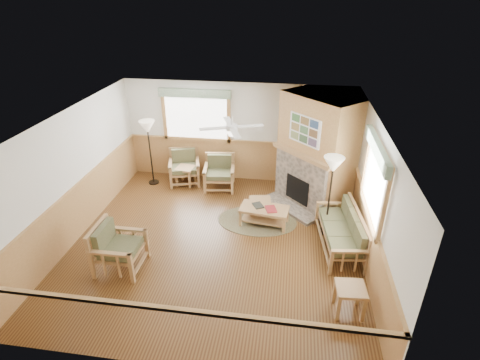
# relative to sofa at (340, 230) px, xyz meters

# --- Properties ---
(floor) EXTENTS (6.00, 6.00, 0.01)m
(floor) POSITION_rel_sofa_xyz_m (-2.55, -0.19, -0.41)
(floor) COLOR #533217
(floor) RESTS_ON ground
(ceiling) EXTENTS (6.00, 6.00, 0.01)m
(ceiling) POSITION_rel_sofa_xyz_m (-2.55, -0.19, 2.29)
(ceiling) COLOR white
(ceiling) RESTS_ON floor
(wall_back) EXTENTS (6.00, 0.02, 2.70)m
(wall_back) POSITION_rel_sofa_xyz_m (-2.55, 2.81, 0.94)
(wall_back) COLOR white
(wall_back) RESTS_ON floor
(wall_front) EXTENTS (6.00, 0.02, 2.70)m
(wall_front) POSITION_rel_sofa_xyz_m (-2.55, -3.19, 0.94)
(wall_front) COLOR white
(wall_front) RESTS_ON floor
(wall_left) EXTENTS (0.02, 6.00, 2.70)m
(wall_left) POSITION_rel_sofa_xyz_m (-5.55, -0.19, 0.94)
(wall_left) COLOR white
(wall_left) RESTS_ON floor
(wall_right) EXTENTS (0.02, 6.00, 2.70)m
(wall_right) POSITION_rel_sofa_xyz_m (0.45, -0.19, 0.94)
(wall_right) COLOR white
(wall_right) RESTS_ON floor
(wainscot) EXTENTS (6.00, 6.00, 1.10)m
(wainscot) POSITION_rel_sofa_xyz_m (-2.55, -0.19, 0.14)
(wainscot) COLOR #AF7F47
(wainscot) RESTS_ON floor
(fireplace) EXTENTS (3.11, 3.11, 2.70)m
(fireplace) POSITION_rel_sofa_xyz_m (-0.50, 1.86, 0.94)
(fireplace) COLOR #AF7F47
(fireplace) RESTS_ON floor
(window_back) EXTENTS (1.90, 0.16, 1.50)m
(window_back) POSITION_rel_sofa_xyz_m (-3.65, 2.77, 2.12)
(window_back) COLOR white
(window_back) RESTS_ON wall_back
(window_right) EXTENTS (0.16, 1.90, 1.50)m
(window_right) POSITION_rel_sofa_xyz_m (0.41, -0.39, 2.12)
(window_right) COLOR white
(window_right) RESTS_ON wall_right
(ceiling_fan) EXTENTS (1.59, 1.59, 0.36)m
(ceiling_fan) POSITION_rel_sofa_xyz_m (-2.25, 0.11, 2.25)
(ceiling_fan) COLOR white
(ceiling_fan) RESTS_ON ceiling
(sofa) EXTENTS (1.84, 0.93, 0.81)m
(sofa) POSITION_rel_sofa_xyz_m (0.00, 0.00, 0.00)
(sofa) COLOR #A67C4D
(sofa) RESTS_ON floor
(armchair_back_left) EXTENTS (0.98, 0.98, 0.89)m
(armchair_back_left) POSITION_rel_sofa_xyz_m (-3.96, 2.36, 0.04)
(armchair_back_left) COLOR #A67C4D
(armchair_back_left) RESTS_ON floor
(armchair_back_right) EXTENTS (0.87, 0.87, 0.88)m
(armchair_back_right) POSITION_rel_sofa_xyz_m (-2.95, 2.16, 0.03)
(armchair_back_right) COLOR #A67C4D
(armchair_back_right) RESTS_ON floor
(armchair_left) EXTENTS (0.83, 0.83, 0.93)m
(armchair_left) POSITION_rel_sofa_xyz_m (-4.21, -1.25, 0.06)
(armchair_left) COLOR #A67C4D
(armchair_left) RESTS_ON floor
(coffee_table) EXTENTS (1.14, 0.67, 0.43)m
(coffee_table) POSITION_rel_sofa_xyz_m (-1.61, 0.61, -0.19)
(coffee_table) COLOR #A67C4D
(coffee_table) RESTS_ON floor
(end_table_chairs) EXTENTS (0.51, 0.50, 0.51)m
(end_table_chairs) POSITION_rel_sofa_xyz_m (-3.89, 2.23, -0.15)
(end_table_chairs) COLOR #A67C4D
(end_table_chairs) RESTS_ON floor
(end_table_sofa) EXTENTS (0.51, 0.49, 0.53)m
(end_table_sofa) POSITION_rel_sofa_xyz_m (0.00, -1.77, -0.14)
(end_table_sofa) COLOR #A67C4D
(end_table_sofa) RESTS_ON floor
(footstool) EXTENTS (0.56, 0.56, 0.43)m
(footstool) POSITION_rel_sofa_xyz_m (-1.74, 0.91, -0.19)
(footstool) COLOR #A67C4D
(footstool) RESTS_ON floor
(braided_rug) EXTENTS (2.37, 2.37, 0.01)m
(braided_rug) POSITION_rel_sofa_xyz_m (-1.78, 0.71, -0.40)
(braided_rug) COLOR brown
(braided_rug) RESTS_ON floor
(floor_lamp_left) EXTENTS (0.48, 0.48, 1.80)m
(floor_lamp_left) POSITION_rel_sofa_xyz_m (-4.80, 2.17, 0.49)
(floor_lamp_left) COLOR black
(floor_lamp_left) RESTS_ON floor
(floor_lamp_right) EXTENTS (0.51, 0.51, 1.82)m
(floor_lamp_right) POSITION_rel_sofa_xyz_m (-0.24, 0.49, 0.50)
(floor_lamp_right) COLOR black
(floor_lamp_right) RESTS_ON floor
(book_red) EXTENTS (0.30, 0.35, 0.03)m
(book_red) POSITION_rel_sofa_xyz_m (-1.46, 0.56, 0.05)
(book_red) COLOR maroon
(book_red) RESTS_ON coffee_table
(book_dark) EXTENTS (0.31, 0.33, 0.03)m
(book_dark) POSITION_rel_sofa_xyz_m (-1.76, 0.68, 0.05)
(book_dark) COLOR #262720
(book_dark) RESTS_ON coffee_table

